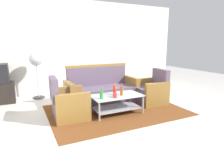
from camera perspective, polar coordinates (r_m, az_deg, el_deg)
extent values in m
plane|color=beige|center=(3.93, 7.76, -10.76)|extent=(14.00, 14.00, 0.00)
cube|color=silver|center=(6.39, -7.42, 10.94)|extent=(6.52, 0.12, 2.80)
cube|color=brown|center=(4.47, 1.14, -7.69)|extent=(2.97, 2.09, 0.01)
cube|color=#5B4C60|center=(4.89, -2.85, -3.33)|extent=(1.61, 0.71, 0.42)
cube|color=#5B4C60|center=(5.08, -4.34, 2.44)|extent=(1.60, 0.15, 0.48)
cube|color=olive|center=(5.24, 5.60, -1.18)|extent=(0.13, 0.70, 0.62)
cube|color=olive|center=(4.60, -12.52, -3.29)|extent=(0.13, 0.70, 0.62)
cube|color=olive|center=(5.04, -4.39, 5.47)|extent=(1.64, 0.11, 0.06)
cube|color=#5B4C60|center=(4.08, -12.11, -6.87)|extent=(0.69, 0.64, 0.40)
cube|color=#5B4C60|center=(3.93, -16.83, -1.42)|extent=(0.15, 0.61, 0.45)
cube|color=olive|center=(4.37, -12.96, -4.42)|extent=(0.66, 0.14, 0.58)
cube|color=olive|center=(3.75, -11.23, -7.11)|extent=(0.66, 0.14, 0.58)
cube|color=#5B4C60|center=(5.04, 11.04, -3.19)|extent=(0.70, 0.65, 0.40)
cube|color=#5B4C60|center=(5.12, 14.17, 1.78)|extent=(0.16, 0.61, 0.45)
cube|color=olive|center=(4.75, 13.22, -3.10)|extent=(0.67, 0.15, 0.58)
cube|color=olive|center=(5.29, 9.17, -1.39)|extent=(0.67, 0.15, 0.58)
cube|color=silver|center=(4.17, 1.37, -3.43)|extent=(1.10, 0.60, 0.02)
cube|color=#9E9EA5|center=(4.25, 1.35, -6.97)|extent=(1.00, 0.52, 0.02)
cylinder|color=#9E9EA5|center=(4.26, -6.40, -5.86)|extent=(0.04, 0.04, 0.40)
cylinder|color=#9E9EA5|center=(4.68, 5.47, -4.19)|extent=(0.04, 0.04, 0.40)
cylinder|color=#9E9EA5|center=(3.80, -3.75, -8.06)|extent=(0.04, 0.04, 0.40)
cylinder|color=#9E9EA5|center=(4.27, 9.11, -5.92)|extent=(0.04, 0.04, 0.40)
cylinder|color=#D85919|center=(4.22, 0.79, -1.88)|extent=(0.08, 0.08, 0.18)
cylinder|color=#D85919|center=(4.19, 0.79, -0.20)|extent=(0.03, 0.03, 0.08)
cylinder|color=brown|center=(4.15, 2.86, -2.11)|extent=(0.06, 0.06, 0.18)
cylinder|color=brown|center=(4.12, 2.88, -0.37)|extent=(0.02, 0.02, 0.08)
cylinder|color=#2D8C38|center=(3.89, -3.11, -3.25)|extent=(0.07, 0.07, 0.16)
cylinder|color=#2D8C38|center=(3.86, -3.13, -1.62)|extent=(0.03, 0.03, 0.07)
cylinder|color=red|center=(4.05, 0.71, -2.57)|extent=(0.06, 0.06, 0.16)
cylinder|color=red|center=(4.02, 0.72, -0.95)|extent=(0.02, 0.02, 0.07)
cylinder|color=red|center=(3.96, 0.95, -3.40)|extent=(0.08, 0.08, 0.10)
cylinder|color=#2D2D33|center=(5.81, -20.74, -3.70)|extent=(0.32, 0.32, 0.03)
cylinder|color=#B2B2B7|center=(5.71, -21.11, 1.05)|extent=(0.03, 0.03, 0.95)
sphere|color=#B2B2B7|center=(5.63, -21.56, 6.88)|extent=(0.36, 0.36, 0.36)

